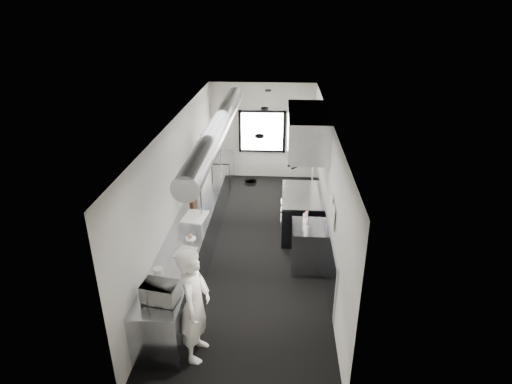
# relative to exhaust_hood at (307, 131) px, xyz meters

# --- Properties ---
(floor) EXTENTS (3.00, 8.00, 0.01)m
(floor) POSITION_rel_exhaust_hood_xyz_m (-1.10, -0.70, -2.39)
(floor) COLOR black
(floor) RESTS_ON ground
(ceiling) EXTENTS (3.00, 8.00, 0.01)m
(ceiling) POSITION_rel_exhaust_hood_xyz_m (-1.10, -0.70, 0.41)
(ceiling) COLOR silver
(ceiling) RESTS_ON wall_back
(wall_back) EXTENTS (3.00, 0.02, 2.80)m
(wall_back) POSITION_rel_exhaust_hood_xyz_m (-1.10, 3.30, -0.99)
(wall_back) COLOR beige
(wall_back) RESTS_ON floor
(wall_front) EXTENTS (3.00, 0.02, 2.80)m
(wall_front) POSITION_rel_exhaust_hood_xyz_m (-1.10, -4.70, -0.99)
(wall_front) COLOR beige
(wall_front) RESTS_ON floor
(wall_left) EXTENTS (0.02, 8.00, 2.80)m
(wall_left) POSITION_rel_exhaust_hood_xyz_m (-2.60, -0.70, -0.99)
(wall_left) COLOR beige
(wall_left) RESTS_ON floor
(wall_right) EXTENTS (0.02, 8.00, 2.80)m
(wall_right) POSITION_rel_exhaust_hood_xyz_m (0.40, -0.70, -0.99)
(wall_right) COLOR beige
(wall_right) RESTS_ON floor
(wall_cladding) EXTENTS (0.03, 5.50, 1.10)m
(wall_cladding) POSITION_rel_exhaust_hood_xyz_m (0.38, -0.40, -1.84)
(wall_cladding) COLOR #999DA7
(wall_cladding) RESTS_ON wall_right
(hvac_duct) EXTENTS (0.40, 6.40, 0.40)m
(hvac_duct) POSITION_rel_exhaust_hood_xyz_m (-1.80, -0.30, 0.16)
(hvac_duct) COLOR gray
(hvac_duct) RESTS_ON ceiling
(service_window) EXTENTS (1.36, 0.05, 1.25)m
(service_window) POSITION_rel_exhaust_hood_xyz_m (-1.10, 3.26, -0.99)
(service_window) COLOR white
(service_window) RESTS_ON wall_back
(exhaust_hood) EXTENTS (0.81, 2.20, 0.88)m
(exhaust_hood) POSITION_rel_exhaust_hood_xyz_m (0.00, 0.00, 0.00)
(exhaust_hood) COLOR #999DA7
(exhaust_hood) RESTS_ON ceiling
(prep_counter) EXTENTS (0.70, 6.00, 0.90)m
(prep_counter) POSITION_rel_exhaust_hood_xyz_m (-2.25, -1.20, -1.94)
(prep_counter) COLOR #999DA7
(prep_counter) RESTS_ON floor
(pass_shelf) EXTENTS (0.45, 3.00, 0.68)m
(pass_shelf) POSITION_rel_exhaust_hood_xyz_m (-2.29, 0.30, -0.86)
(pass_shelf) COLOR #999DA7
(pass_shelf) RESTS_ON prep_counter
(range) EXTENTS (0.88, 1.60, 0.94)m
(range) POSITION_rel_exhaust_hood_xyz_m (-0.06, 0.00, -1.92)
(range) COLOR black
(range) RESTS_ON floor
(bottle_station) EXTENTS (0.65, 0.80, 0.90)m
(bottle_station) POSITION_rel_exhaust_hood_xyz_m (0.05, -1.40, -1.94)
(bottle_station) COLOR #999DA7
(bottle_station) RESTS_ON floor
(far_work_table) EXTENTS (0.70, 1.20, 0.90)m
(far_work_table) POSITION_rel_exhaust_hood_xyz_m (-2.25, 2.50, -1.94)
(far_work_table) COLOR #999DA7
(far_work_table) RESTS_ON floor
(notice_sheet_a) EXTENTS (0.02, 0.28, 0.38)m
(notice_sheet_a) POSITION_rel_exhaust_hood_xyz_m (0.37, -1.90, -0.79)
(notice_sheet_a) COLOR silver
(notice_sheet_a) RESTS_ON wall_right
(notice_sheet_b) EXTENTS (0.02, 0.28, 0.38)m
(notice_sheet_b) POSITION_rel_exhaust_hood_xyz_m (0.37, -2.25, -0.84)
(notice_sheet_b) COLOR silver
(notice_sheet_b) RESTS_ON wall_right
(line_cook) EXTENTS (0.49, 0.70, 1.81)m
(line_cook) POSITION_rel_exhaust_hood_xyz_m (-1.70, -3.82, -1.48)
(line_cook) COLOR silver
(line_cook) RESTS_ON floor
(microwave) EXTENTS (0.52, 0.43, 0.28)m
(microwave) POSITION_rel_exhaust_hood_xyz_m (-2.20, -3.75, -1.35)
(microwave) COLOR silver
(microwave) RESTS_ON prep_counter
(deli_tub_a) EXTENTS (0.14, 0.14, 0.09)m
(deli_tub_a) POSITION_rel_exhaust_hood_xyz_m (-2.44, -3.36, -1.44)
(deli_tub_a) COLOR beige
(deli_tub_a) RESTS_ON prep_counter
(deli_tub_b) EXTENTS (0.16, 0.16, 0.11)m
(deli_tub_b) POSITION_rel_exhaust_hood_xyz_m (-2.41, -3.13, -1.44)
(deli_tub_b) COLOR beige
(deli_tub_b) RESTS_ON prep_counter
(newspaper) EXTENTS (0.39, 0.45, 0.01)m
(newspaper) POSITION_rel_exhaust_hood_xyz_m (-2.13, -2.47, -1.49)
(newspaper) COLOR white
(newspaper) RESTS_ON prep_counter
(small_plate) EXTENTS (0.22, 0.22, 0.02)m
(small_plate) POSITION_rel_exhaust_hood_xyz_m (-2.13, -2.01, -1.48)
(small_plate) COLOR white
(small_plate) RESTS_ON prep_counter
(pastry) EXTENTS (0.09, 0.09, 0.09)m
(pastry) POSITION_rel_exhaust_hood_xyz_m (-2.13, -2.01, -1.43)
(pastry) COLOR tan
(pastry) RESTS_ON small_plate
(cutting_board) EXTENTS (0.50, 0.62, 0.02)m
(cutting_board) POSITION_rel_exhaust_hood_xyz_m (-2.22, -1.16, -1.48)
(cutting_board) COLOR white
(cutting_board) RESTS_ON prep_counter
(knife_block) EXTENTS (0.15, 0.22, 0.22)m
(knife_block) POSITION_rel_exhaust_hood_xyz_m (-2.40, -0.42, -1.38)
(knife_block) COLOR brown
(knife_block) RESTS_ON prep_counter
(plate_stack_a) EXTENTS (0.33, 0.33, 0.30)m
(plate_stack_a) POSITION_rel_exhaust_hood_xyz_m (-2.29, -0.44, -0.67)
(plate_stack_a) COLOR white
(plate_stack_a) RESTS_ON pass_shelf
(plate_stack_b) EXTENTS (0.31, 0.31, 0.35)m
(plate_stack_b) POSITION_rel_exhaust_hood_xyz_m (-2.28, 0.05, -0.65)
(plate_stack_b) COLOR white
(plate_stack_b) RESTS_ON pass_shelf
(plate_stack_c) EXTENTS (0.32, 0.32, 0.38)m
(plate_stack_c) POSITION_rel_exhaust_hood_xyz_m (-2.32, 0.50, -0.63)
(plate_stack_c) COLOR white
(plate_stack_c) RESTS_ON pass_shelf
(plate_stack_d) EXTENTS (0.34, 0.34, 0.41)m
(plate_stack_d) POSITION_rel_exhaust_hood_xyz_m (-2.31, 0.96, -0.61)
(plate_stack_d) COLOR white
(plate_stack_d) RESTS_ON pass_shelf
(squeeze_bottle_a) EXTENTS (0.07, 0.07, 0.16)m
(squeeze_bottle_a) POSITION_rel_exhaust_hood_xyz_m (-0.01, -1.71, -1.41)
(squeeze_bottle_a) COLOR white
(squeeze_bottle_a) RESTS_ON bottle_station
(squeeze_bottle_b) EXTENTS (0.08, 0.08, 0.19)m
(squeeze_bottle_b) POSITION_rel_exhaust_hood_xyz_m (-0.02, -1.52, -1.40)
(squeeze_bottle_b) COLOR white
(squeeze_bottle_b) RESTS_ON bottle_station
(squeeze_bottle_c) EXTENTS (0.08, 0.08, 0.18)m
(squeeze_bottle_c) POSITION_rel_exhaust_hood_xyz_m (-0.02, -1.43, -1.40)
(squeeze_bottle_c) COLOR white
(squeeze_bottle_c) RESTS_ON bottle_station
(squeeze_bottle_d) EXTENTS (0.07, 0.07, 0.19)m
(squeeze_bottle_d) POSITION_rel_exhaust_hood_xyz_m (-0.04, -1.24, -1.40)
(squeeze_bottle_d) COLOR white
(squeeze_bottle_d) RESTS_ON bottle_station
(squeeze_bottle_e) EXTENTS (0.07, 0.07, 0.16)m
(squeeze_bottle_e) POSITION_rel_exhaust_hood_xyz_m (0.02, -1.08, -1.41)
(squeeze_bottle_e) COLOR white
(squeeze_bottle_e) RESTS_ON bottle_station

